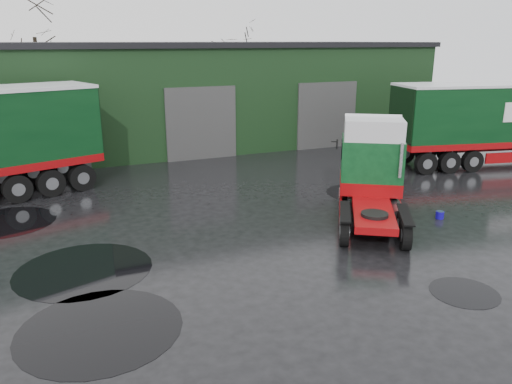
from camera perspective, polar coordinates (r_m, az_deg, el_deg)
ground at (r=15.28m, az=2.13°, el=-7.88°), size 100.00×100.00×0.00m
warehouse at (r=33.65m, az=-9.37°, el=11.18°), size 32.40×12.40×6.30m
hero_tractor at (r=18.02m, az=13.31°, el=1.80°), size 5.29×6.37×3.69m
lorry_right at (r=29.86m, az=27.19°, el=6.94°), size 16.79×6.23×4.35m
wash_bucket at (r=19.94m, az=20.26°, el=-2.47°), size 0.33×0.33×0.28m
tree_back_a at (r=42.58m, az=-23.67°, el=13.35°), size 4.40×4.40×9.50m
tree_back_b at (r=45.50m, az=-2.46°, el=13.59°), size 4.40×4.40×7.50m
puddle_0 at (r=12.53m, az=-17.37°, el=-14.69°), size 3.80×3.80×0.01m
puddle_1 at (r=22.37m, az=11.71°, el=-0.06°), size 2.88×2.88×0.01m
puddle_2 at (r=15.55m, az=-19.08°, el=-8.39°), size 3.92×3.92×0.01m
puddle_3 at (r=14.59m, az=22.71°, el=-10.55°), size 1.80×1.80×0.01m
puddle_4 at (r=20.56m, az=-26.69°, el=-3.10°), size 3.51×3.51×0.01m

